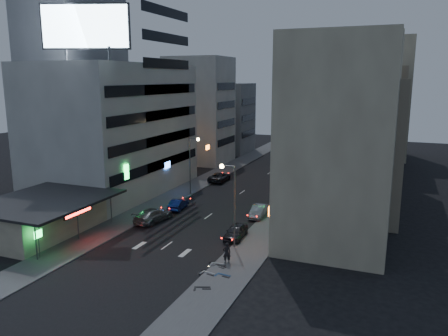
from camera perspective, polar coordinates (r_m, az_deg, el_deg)
The scene contains 29 objects.
ground at distance 40.55m, azimuth -10.29°, elevation -11.88°, with size 180.00×180.00×0.00m, color black.
sidewalk_left at distance 69.33m, azimuth -2.75°, elevation -1.71°, with size 4.00×120.00×0.12m, color #4C4C4F.
sidewalk_right at distance 64.49m, azimuth 10.31°, elevation -2.91°, with size 4.00×120.00×0.12m, color #4C4C4F.
food_court at distance 49.69m, azimuth -22.90°, elevation -5.75°, with size 11.00×13.00×3.88m.
white_building at distance 63.75m, azimuth -14.03°, elevation 4.94°, with size 14.00×24.00×18.00m, color beige.
grey_tower at distance 71.29m, azimuth -18.92°, elevation 11.79°, with size 10.00×14.00×34.00m, color gray.
shophouse_near at distance 42.53m, azimuth 14.66°, elevation 3.08°, with size 10.00×11.00×20.00m, color beige.
shophouse_mid at distance 54.09m, azimuth 16.67°, elevation 2.59°, with size 11.00×12.00×16.00m, color gray.
shophouse_far at distance 66.67m, azimuth 17.48°, elevation 6.76°, with size 10.00×14.00×22.00m, color beige.
far_left_a at distance 84.44m, azimuth -3.21°, elevation 7.51°, with size 11.00×10.00×20.00m, color beige.
far_left_b at distance 96.72m, azimuth -0.18°, elevation 6.56°, with size 12.00×10.00×15.00m, color gray.
far_right_a at distance 81.72m, azimuth 18.62°, elevation 6.08°, with size 11.00×12.00×18.00m, color gray.
far_right_b at distance 95.45m, azimuth 19.58°, elevation 8.54°, with size 12.00×12.00×24.00m, color beige.
billboard at distance 53.25m, azimuth -17.64°, elevation 17.16°, with size 9.52×3.75×6.20m.
street_lamp_right_near at distance 41.33m, azimuth 0.87°, elevation -3.35°, with size 1.60×0.44×8.02m.
street_lamp_left at distance 60.29m, azimuth -4.15°, elevation 1.40°, with size 1.60×0.44×8.02m.
street_lamp_right_far at distance 73.48m, azimuth 10.45°, elevation 3.08°, with size 1.60×0.44×8.02m.
parked_car_right_near at distance 44.90m, azimuth 1.56°, elevation -8.33°, with size 1.70×4.23×1.44m, color #292A2F.
parked_car_right_mid at distance 51.79m, azimuth 4.53°, elevation -5.64°, with size 1.48×4.24×1.40m, color gray.
parked_car_left at distance 69.14m, azimuth -0.59°, elevation -1.17°, with size 2.40×5.20×1.44m, color #2A292F.
parked_car_right_far at distance 74.02m, azimuth 8.83°, elevation -0.49°, with size 1.91×4.69×1.36m, color #A3A7AB.
road_car_blue at distance 54.85m, azimuth -5.99°, elevation -4.72°, with size 1.40×4.03×1.33m, color navy.
road_car_silver at distance 50.60m, azimuth -9.21°, elevation -6.08°, with size 2.18×5.37×1.56m, color #9DA0A5.
person at distance 38.84m, azimuth 0.37°, elevation -11.03°, with size 0.70×0.46×1.92m, color black.
scooter_black_a at distance 35.00m, azimuth -1.74°, elevation -14.38°, with size 1.89×0.63×1.15m, color black, non-canonical shape.
scooter_silver_a at distance 37.04m, azimuth -1.06°, elevation -12.88°, with size 1.82×0.61×1.11m, color #9B9CA2, non-canonical shape.
scooter_blue at distance 36.68m, azimuth 1.00°, elevation -13.12°, with size 1.87×0.62×1.14m, color navy, non-canonical shape.
scooter_black_b at distance 38.21m, azimuth 0.38°, elevation -12.14°, with size 1.71×0.57×1.04m, color black, non-canonical shape.
scooter_silver_b at distance 38.79m, azimuth 0.35°, elevation -11.62°, with size 2.00×0.67×1.22m, color #95989C, non-canonical shape.
Camera 1 is at (20.21, -31.28, 16.04)m, focal length 35.00 mm.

